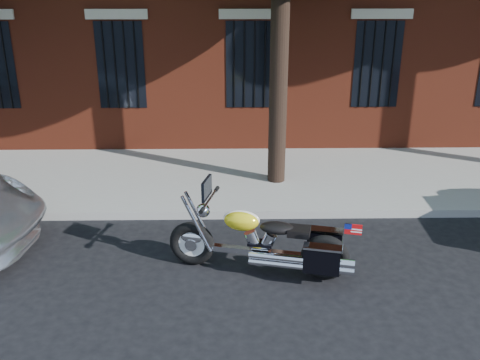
{
  "coord_description": "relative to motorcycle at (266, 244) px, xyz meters",
  "views": [
    {
      "loc": [
        -0.44,
        -7.55,
        4.18
      ],
      "look_at": [
        -0.29,
        0.8,
        0.96
      ],
      "focal_mm": 40.0,
      "sensor_mm": 36.0,
      "label": 1
    }
  ],
  "objects": [
    {
      "name": "curb",
      "position": [
        -0.07,
        1.96,
        -0.41
      ],
      "size": [
        40.0,
        0.16,
        0.15
      ],
      "primitive_type": "cube",
      "color": "gray",
      "rests_on": "ground"
    },
    {
      "name": "sidewalk",
      "position": [
        -0.07,
        3.84,
        -0.41
      ],
      "size": [
        40.0,
        3.6,
        0.15
      ],
      "primitive_type": "cube",
      "color": "gray",
      "rests_on": "ground"
    },
    {
      "name": "ground",
      "position": [
        -0.07,
        0.58,
        -0.48
      ],
      "size": [
        120.0,
        120.0,
        0.0
      ],
      "primitive_type": "plane",
      "color": "black",
      "rests_on": "ground"
    },
    {
      "name": "motorcycle",
      "position": [
        0.0,
        0.0,
        0.0
      ],
      "size": [
        2.71,
        1.23,
        1.43
      ],
      "rotation": [
        0.0,
        0.0,
        -0.23
      ],
      "color": "black",
      "rests_on": "ground"
    }
  ]
}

